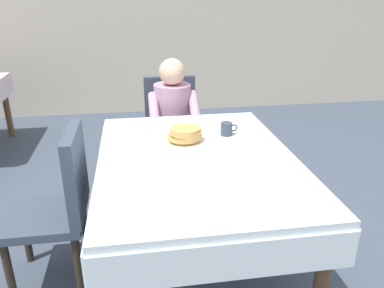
{
  "coord_description": "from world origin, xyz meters",
  "views": [
    {
      "loc": [
        -0.33,
        -1.93,
        1.61
      ],
      "look_at": [
        -0.02,
        0.06,
        0.79
      ],
      "focal_mm": 35.43,
      "sensor_mm": 36.0,
      "label": 1
    }
  ],
  "objects_px": {
    "chair_diner": "(171,124)",
    "cup_coffee": "(227,129)",
    "fork_left_of_plate": "(155,146)",
    "knife_right_of_plate": "(217,142)",
    "plate_breakfast": "(186,142)",
    "dining_table_main": "(197,170)",
    "syrup_pitcher": "(145,131)",
    "breakfast_stack": "(185,134)",
    "diner_person": "(173,115)",
    "chair_left_side": "(61,199)",
    "spoon_near_edge": "(190,163)"
  },
  "relations": [
    {
      "from": "syrup_pitcher",
      "to": "fork_left_of_plate",
      "type": "bearing_deg",
      "value": -74.38
    },
    {
      "from": "plate_breakfast",
      "to": "cup_coffee",
      "type": "relative_size",
      "value": 2.48
    },
    {
      "from": "breakfast_stack",
      "to": "knife_right_of_plate",
      "type": "bearing_deg",
      "value": -5.61
    },
    {
      "from": "cup_coffee",
      "to": "knife_right_of_plate",
      "type": "height_order",
      "value": "cup_coffee"
    },
    {
      "from": "chair_left_side",
      "to": "fork_left_of_plate",
      "type": "bearing_deg",
      "value": -71.55
    },
    {
      "from": "chair_diner",
      "to": "diner_person",
      "type": "bearing_deg",
      "value": 90.0
    },
    {
      "from": "cup_coffee",
      "to": "fork_left_of_plate",
      "type": "height_order",
      "value": "cup_coffee"
    },
    {
      "from": "breakfast_stack",
      "to": "diner_person",
      "type": "bearing_deg",
      "value": 89.06
    },
    {
      "from": "chair_diner",
      "to": "syrup_pitcher",
      "type": "distance_m",
      "value": 0.88
    },
    {
      "from": "fork_left_of_plate",
      "to": "cup_coffee",
      "type": "bearing_deg",
      "value": -76.61
    },
    {
      "from": "cup_coffee",
      "to": "spoon_near_edge",
      "type": "relative_size",
      "value": 0.75
    },
    {
      "from": "chair_diner",
      "to": "breakfast_stack",
      "type": "height_order",
      "value": "chair_diner"
    },
    {
      "from": "dining_table_main",
      "to": "syrup_pitcher",
      "type": "relative_size",
      "value": 19.05
    },
    {
      "from": "dining_table_main",
      "to": "plate_breakfast",
      "type": "relative_size",
      "value": 5.44
    },
    {
      "from": "diner_person",
      "to": "syrup_pitcher",
      "type": "height_order",
      "value": "diner_person"
    },
    {
      "from": "dining_table_main",
      "to": "chair_left_side",
      "type": "xyz_separation_m",
      "value": [
        -0.77,
        0.0,
        -0.12
      ]
    },
    {
      "from": "plate_breakfast",
      "to": "fork_left_of_plate",
      "type": "relative_size",
      "value": 1.56
    },
    {
      "from": "plate_breakfast",
      "to": "cup_coffee",
      "type": "height_order",
      "value": "cup_coffee"
    },
    {
      "from": "dining_table_main",
      "to": "chair_left_side",
      "type": "relative_size",
      "value": 1.64
    },
    {
      "from": "knife_right_of_plate",
      "to": "spoon_near_edge",
      "type": "relative_size",
      "value": 1.33
    },
    {
      "from": "plate_breakfast",
      "to": "knife_right_of_plate",
      "type": "height_order",
      "value": "plate_breakfast"
    },
    {
      "from": "syrup_pitcher",
      "to": "chair_left_side",
      "type": "bearing_deg",
      "value": -143.98
    },
    {
      "from": "chair_diner",
      "to": "cup_coffee",
      "type": "relative_size",
      "value": 8.23
    },
    {
      "from": "dining_table_main",
      "to": "chair_left_side",
      "type": "distance_m",
      "value": 0.78
    },
    {
      "from": "cup_coffee",
      "to": "syrup_pitcher",
      "type": "relative_size",
      "value": 1.41
    },
    {
      "from": "diner_person",
      "to": "syrup_pitcher",
      "type": "bearing_deg",
      "value": 69.0
    },
    {
      "from": "cup_coffee",
      "to": "knife_right_of_plate",
      "type": "bearing_deg",
      "value": -127.9
    },
    {
      "from": "cup_coffee",
      "to": "chair_left_side",
      "type": "bearing_deg",
      "value": -163.55
    },
    {
      "from": "spoon_near_edge",
      "to": "cup_coffee",
      "type": "bearing_deg",
      "value": 40.61
    },
    {
      "from": "dining_table_main",
      "to": "chair_diner",
      "type": "xyz_separation_m",
      "value": [
        -0.02,
        1.17,
        -0.12
      ]
    },
    {
      "from": "spoon_near_edge",
      "to": "chair_diner",
      "type": "bearing_deg",
      "value": 76.65
    },
    {
      "from": "chair_left_side",
      "to": "spoon_near_edge",
      "type": "bearing_deg",
      "value": -97.31
    },
    {
      "from": "chair_diner",
      "to": "cup_coffee",
      "type": "xyz_separation_m",
      "value": [
        0.27,
        -0.87,
        0.25
      ]
    },
    {
      "from": "dining_table_main",
      "to": "chair_diner",
      "type": "height_order",
      "value": "chair_diner"
    },
    {
      "from": "chair_left_side",
      "to": "chair_diner",
      "type": "bearing_deg",
      "value": -32.53
    },
    {
      "from": "chair_diner",
      "to": "fork_left_of_plate",
      "type": "height_order",
      "value": "chair_diner"
    },
    {
      "from": "plate_breakfast",
      "to": "breakfast_stack",
      "type": "bearing_deg",
      "value": -152.68
    },
    {
      "from": "fork_left_of_plate",
      "to": "knife_right_of_plate",
      "type": "xyz_separation_m",
      "value": [
        0.38,
        -0.0,
        0.0
      ]
    },
    {
      "from": "diner_person",
      "to": "plate_breakfast",
      "type": "xyz_separation_m",
      "value": [
        -0.01,
        -0.81,
        0.08
      ]
    },
    {
      "from": "chair_diner",
      "to": "plate_breakfast",
      "type": "distance_m",
      "value": 0.99
    },
    {
      "from": "chair_diner",
      "to": "cup_coffee",
      "type": "height_order",
      "value": "chair_diner"
    },
    {
      "from": "cup_coffee",
      "to": "syrup_pitcher",
      "type": "distance_m",
      "value": 0.53
    },
    {
      "from": "fork_left_of_plate",
      "to": "chair_left_side",
      "type": "bearing_deg",
      "value": 107.75
    },
    {
      "from": "fork_left_of_plate",
      "to": "dining_table_main",
      "type": "bearing_deg",
      "value": -129.55
    },
    {
      "from": "chair_left_side",
      "to": "knife_right_of_plate",
      "type": "height_order",
      "value": "chair_left_side"
    },
    {
      "from": "chair_diner",
      "to": "plate_breakfast",
      "type": "bearing_deg",
      "value": 89.34
    },
    {
      "from": "diner_person",
      "to": "chair_left_side",
      "type": "height_order",
      "value": "diner_person"
    },
    {
      "from": "dining_table_main",
      "to": "chair_left_side",
      "type": "height_order",
      "value": "chair_left_side"
    },
    {
      "from": "syrup_pitcher",
      "to": "breakfast_stack",
      "type": "bearing_deg",
      "value": -33.83
    },
    {
      "from": "chair_left_side",
      "to": "breakfast_stack",
      "type": "relative_size",
      "value": 4.39
    }
  ]
}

